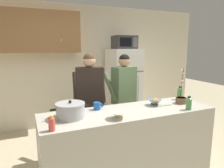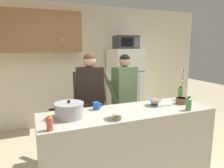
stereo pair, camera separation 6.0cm
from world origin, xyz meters
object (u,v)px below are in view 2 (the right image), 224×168
object	(u,v)px
cooking_pot	(69,110)
potted_orchid	(181,99)
empty_bowl	(117,115)
person_by_sink	(124,90)
bread_bowl	(155,102)
microwave	(126,42)
person_near_pot	(90,93)
bottle_mid_counter	(189,103)
refrigerator	(125,87)
bottle_near_edge	(180,93)
bottle_far_corner	(50,123)
coffee_mug	(97,106)

from	to	relation	value
cooking_pot	potted_orchid	world-z (taller)	potted_orchid
empty_bowl	cooking_pot	bearing A→B (deg)	153.12
person_by_sink	potted_orchid	xyz separation A→B (m)	(0.50, -0.82, 0.00)
bread_bowl	cooking_pot	bearing A→B (deg)	-178.14
microwave	person_near_pot	distance (m)	1.73
cooking_pot	bottle_mid_counter	world-z (taller)	cooking_pot
potted_orchid	person_near_pot	bearing A→B (deg)	145.58
refrigerator	cooking_pot	bearing A→B (deg)	-131.04
bread_bowl	bottle_near_edge	xyz separation A→B (m)	(0.55, 0.13, 0.05)
empty_bowl	bottle_mid_counter	distance (m)	0.97
bottle_far_corner	refrigerator	bearing A→B (deg)	49.20
person_by_sink	person_near_pot	bearing A→B (deg)	-174.65
bottle_mid_counter	potted_orchid	bearing A→B (deg)	66.33
coffee_mug	potted_orchid	bearing A→B (deg)	-9.23
person_near_pot	bottle_near_edge	bearing A→B (deg)	-24.32
refrigerator	coffee_mug	world-z (taller)	refrigerator
cooking_pot	empty_bowl	size ratio (longest dim) A/B	2.25
empty_bowl	bottle_far_corner	distance (m)	0.73
person_near_pot	bottle_mid_counter	world-z (taller)	person_near_pot
empty_bowl	potted_orchid	bearing A→B (deg)	11.39
person_near_pot	cooking_pot	world-z (taller)	person_near_pot
person_near_pot	bottle_near_edge	size ratio (longest dim) A/B	8.06
microwave	potted_orchid	distance (m)	1.99
person_by_sink	empty_bowl	world-z (taller)	person_by_sink
person_by_sink	bottle_near_edge	world-z (taller)	person_by_sink
bottle_far_corner	bottle_near_edge	bearing A→B (deg)	13.40
refrigerator	empty_bowl	world-z (taller)	refrigerator
refrigerator	cooking_pot	size ratio (longest dim) A/B	3.77
person_near_pot	person_by_sink	distance (m)	0.62
microwave	empty_bowl	world-z (taller)	microwave
cooking_pot	bottle_far_corner	world-z (taller)	cooking_pot
refrigerator	empty_bowl	size ratio (longest dim) A/B	8.49
cooking_pot	coffee_mug	size ratio (longest dim) A/B	3.38
bottle_near_edge	coffee_mug	bearing A→B (deg)	-179.95
person_by_sink	empty_bowl	size ratio (longest dim) A/B	8.12
refrigerator	microwave	size ratio (longest dim) A/B	3.47
person_near_pot	coffee_mug	bearing A→B (deg)	-97.73
cooking_pot	refrigerator	bearing A→B (deg)	48.96
bread_bowl	potted_orchid	bearing A→B (deg)	-8.90
bottle_far_corner	cooking_pot	bearing A→B (deg)	50.70
person_by_sink	bread_bowl	distance (m)	0.76
person_near_pot	empty_bowl	bearing A→B (deg)	-88.55
cooking_pot	coffee_mug	xyz separation A→B (m)	(0.38, 0.17, -0.04)
bottle_near_edge	potted_orchid	size ratio (longest dim) A/B	0.40
bottle_near_edge	bottle_mid_counter	distance (m)	0.54
cooking_pot	potted_orchid	bearing A→B (deg)	-0.91
coffee_mug	person_near_pot	bearing A→B (deg)	82.27
refrigerator	bread_bowl	bearing A→B (deg)	-103.02
coffee_mug	bottle_near_edge	bearing A→B (deg)	0.05
empty_bowl	bottle_mid_counter	xyz separation A→B (m)	(0.97, -0.05, 0.04)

